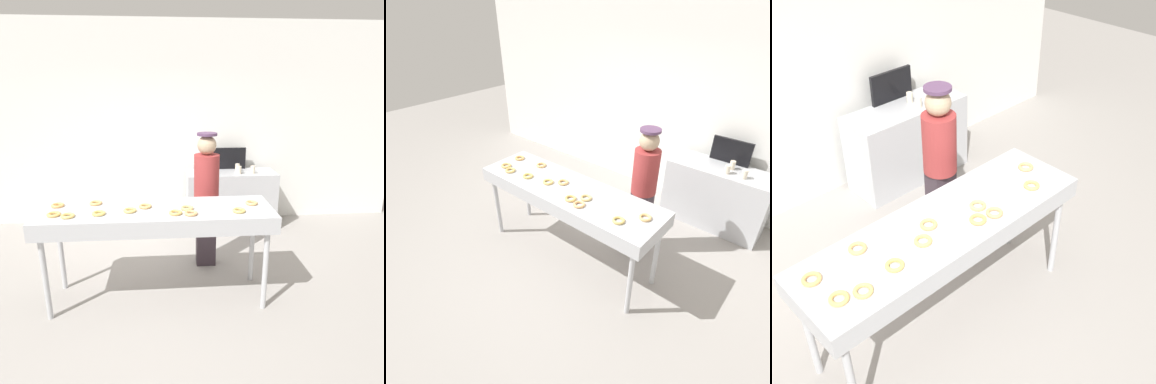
% 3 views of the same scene
% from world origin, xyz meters
% --- Properties ---
extents(ground_plane, '(16.00, 16.00, 0.00)m').
position_xyz_m(ground_plane, '(0.00, 0.00, 0.00)').
color(ground_plane, '#9E9993').
extents(back_wall, '(8.00, 0.12, 3.17)m').
position_xyz_m(back_wall, '(0.00, 2.36, 1.59)').
color(back_wall, white).
rests_on(back_wall, ground).
extents(fryer_conveyor, '(2.35, 0.70, 1.03)m').
position_xyz_m(fryer_conveyor, '(0.00, 0.00, 0.94)').
color(fryer_conveyor, '#B7BABF').
rests_on(fryer_conveyor, ground).
extents(glazed_donut_0, '(0.16, 0.16, 0.03)m').
position_xyz_m(glazed_donut_0, '(-1.01, 0.14, 1.04)').
color(glazed_donut_0, '#EEAC5F').
rests_on(glazed_donut_0, fryer_conveyor).
extents(glazed_donut_1, '(0.14, 0.14, 0.03)m').
position_xyz_m(glazed_donut_1, '(-0.83, -0.17, 1.04)').
color(glazed_donut_1, '#E0B865').
rests_on(glazed_donut_1, fryer_conveyor).
extents(glazed_donut_2, '(0.18, 0.18, 0.03)m').
position_xyz_m(glazed_donut_2, '(-0.55, -0.12, 1.04)').
color(glazed_donut_2, '#DDBB5E').
rests_on(glazed_donut_2, fryer_conveyor).
extents(glazed_donut_3, '(0.17, 0.17, 0.03)m').
position_xyz_m(glazed_donut_3, '(0.33, -0.19, 1.04)').
color(glazed_donut_3, '#E6A96A').
rests_on(glazed_donut_3, fryer_conveyor).
extents(glazed_donut_4, '(0.15, 0.15, 0.03)m').
position_xyz_m(glazed_donut_4, '(0.99, 0.06, 1.04)').
color(glazed_donut_4, '#E4B16C').
rests_on(glazed_donut_4, fryer_conveyor).
extents(glazed_donut_5, '(0.18, 0.18, 0.03)m').
position_xyz_m(glazed_donut_5, '(-0.97, -0.12, 1.04)').
color(glazed_donut_5, '#EAB863').
rests_on(glazed_donut_5, fryer_conveyor).
extents(glazed_donut_6, '(0.17, 0.17, 0.03)m').
position_xyz_m(glazed_donut_6, '(0.30, -0.04, 1.04)').
color(glazed_donut_6, '#DEBC70').
rests_on(glazed_donut_6, fryer_conveyor).
extents(glazed_donut_7, '(0.16, 0.16, 0.03)m').
position_xyz_m(glazed_donut_7, '(-0.63, 0.19, 1.04)').
color(glazed_donut_7, '#E7AE65').
rests_on(glazed_donut_7, fryer_conveyor).
extents(glazed_donut_8, '(0.18, 0.18, 0.03)m').
position_xyz_m(glazed_donut_8, '(-0.12, 0.04, 1.04)').
color(glazed_donut_8, '#E1AE65').
rests_on(glazed_donut_8, fryer_conveyor).
extents(glazed_donut_9, '(0.13, 0.13, 0.03)m').
position_xyz_m(glazed_donut_9, '(0.19, -0.16, 1.04)').
color(glazed_donut_9, '#E0AF5D').
rests_on(glazed_donut_9, fryer_conveyor).
extents(glazed_donut_10, '(0.16, 0.16, 0.03)m').
position_xyz_m(glazed_donut_10, '(-0.26, -0.07, 1.04)').
color(glazed_donut_10, '#E3BB64').
rests_on(glazed_donut_10, fryer_conveyor).
extents(glazed_donut_11, '(0.18, 0.18, 0.03)m').
position_xyz_m(glazed_donut_11, '(0.81, -0.16, 1.04)').
color(glazed_donut_11, '#DEBA62').
rests_on(glazed_donut_11, fryer_conveyor).
extents(worker_baker, '(0.30, 0.30, 1.69)m').
position_xyz_m(worker_baker, '(0.59, 0.72, 0.94)').
color(worker_baker, '#372B33').
rests_on(worker_baker, ground).
extents(prep_counter, '(1.40, 0.55, 0.91)m').
position_xyz_m(prep_counter, '(1.13, 1.91, 0.46)').
color(prep_counter, '#B7BABF').
rests_on(prep_counter, ground).
extents(paper_cup_0, '(0.07, 0.07, 0.12)m').
position_xyz_m(paper_cup_0, '(1.23, 1.79, 0.97)').
color(paper_cup_0, beige).
rests_on(paper_cup_0, prep_counter).
extents(paper_cup_1, '(0.07, 0.07, 0.12)m').
position_xyz_m(paper_cup_1, '(1.44, 1.80, 0.97)').
color(paper_cup_1, beige).
rests_on(paper_cup_1, prep_counter).
extents(paper_cup_2, '(0.07, 0.07, 0.12)m').
position_xyz_m(paper_cup_2, '(1.23, 1.95, 0.97)').
color(paper_cup_2, beige).
rests_on(paper_cup_2, prep_counter).
extents(menu_display, '(0.53, 0.04, 0.34)m').
position_xyz_m(menu_display, '(1.13, 2.14, 1.08)').
color(menu_display, black).
rests_on(menu_display, prep_counter).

